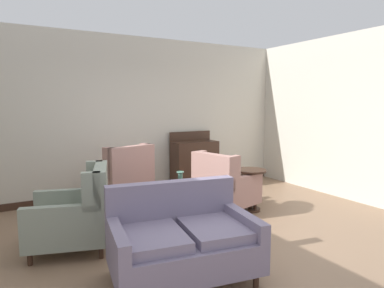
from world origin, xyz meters
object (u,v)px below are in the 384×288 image
Objects in this scene: settee at (182,240)px; porcelain_vase at (180,186)px; coffee_table at (178,203)px; armchair_near_sideboard at (123,183)px; armchair_back_corner at (224,186)px; side_table at (251,186)px; armchair_foreground_right at (76,215)px; sideboard at (195,162)px.

porcelain_vase is at bearing 71.97° from settee.
coffee_table is 0.78× the size of armchair_near_sideboard.
side_table is at bearing -123.78° from armchair_back_corner.
coffee_table is at bearing 87.16° from armchair_near_sideboard.
settee is (-0.50, -1.07, -0.03)m from coffee_table.
side_table is (1.97, 1.37, 0.02)m from settee.
armchair_foreground_right is at bearing 83.13° from armchair_back_corner.
armchair_foreground_right is at bearing 130.85° from settee.
sideboard is at bearing -26.19° from armchair_back_corner.
sideboard is at bearing 54.88° from coffee_table.
coffee_table is 1.29m from armchair_foreground_right.
armchair_near_sideboard is (0.17, 2.36, 0.06)m from settee.
sideboard is (1.36, 2.00, -0.12)m from porcelain_vase.
armchair_foreground_right is 1.62× the size of side_table.
settee is at bearing -116.65° from porcelain_vase.
sideboard is at bearing 93.17° from side_table.
sideboard is at bearing 66.85° from settee.
side_table is (0.42, -0.15, -0.01)m from armchair_back_corner.
settee reaches higher than porcelain_vase.
armchair_near_sideboard is 1.60× the size of side_table.
armchair_near_sideboard is at bearing 104.25° from coffee_table.
armchair_near_sideboard is at bearing 156.50° from armchair_foreground_right.
porcelain_vase is 1.16m from armchair_back_corner.
coffee_table is 0.86× the size of armchair_back_corner.
sideboard is at bearing -175.59° from armchair_near_sideboard.
settee is 2.40m from side_table.
armchair_foreground_right is at bearing 32.94° from armchair_near_sideboard.
porcelain_vase is 0.30× the size of armchair_foreground_right.
armchair_back_corner is (1.05, 0.45, -0.01)m from coffee_table.
armchair_back_corner reaches higher than settee.
side_table is (2.75, 0.13, -0.01)m from armchair_foreground_right.
porcelain_vase is 2.42m from sideboard.
coffee_table is at bearing -125.12° from sideboard.
side_table reaches higher than coffee_table.
sideboard reaches higher than armchair_near_sideboard.
sideboard is (1.71, 0.67, 0.09)m from armchair_near_sideboard.
armchair_near_sideboard reaches higher than armchair_back_corner.
porcelain_vase is 1.51m from side_table.
coffee_table is 1.25× the size of side_table.
coffee_table is 1.51m from side_table.
armchair_near_sideboard is 1.84m from sideboard.
armchair_foreground_right is 1.47m from armchair_near_sideboard.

